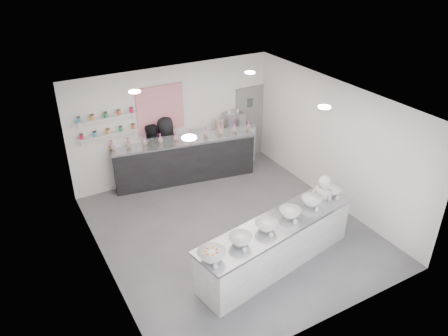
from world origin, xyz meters
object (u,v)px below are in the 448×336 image
(espresso_ledge, at_px, (230,146))
(espresso_machine, at_px, (233,121))
(woman_prep, at_px, (322,206))
(back_bar, at_px, (185,160))
(staff_right, at_px, (167,149))
(prep_counter, at_px, (277,244))
(staff_left, at_px, (152,154))

(espresso_ledge, bearing_deg, espresso_machine, 0.00)
(espresso_ledge, bearing_deg, woman_prep, -89.78)
(back_bar, distance_m, espresso_machine, 1.76)
(espresso_machine, distance_m, staff_right, 2.01)
(prep_counter, height_order, espresso_machine, espresso_machine)
(espresso_machine, xyz_separation_m, woman_prep, (-0.10, -3.87, -0.54))
(back_bar, bearing_deg, staff_right, 156.18)
(staff_left, bearing_deg, woman_prep, 97.89)
(woman_prep, distance_m, staff_left, 4.55)
(staff_left, xyz_separation_m, staff_right, (0.43, 0.00, 0.05))
(back_bar, relative_size, staff_right, 2.13)
(espresso_ledge, relative_size, staff_right, 0.83)
(back_bar, relative_size, espresso_ledge, 2.58)
(espresso_ledge, height_order, staff_left, staff_left)
(back_bar, height_order, woman_prep, woman_prep)
(prep_counter, height_order, back_bar, back_bar)
(prep_counter, bearing_deg, back_bar, 81.24)
(woman_prep, distance_m, staff_right, 4.36)
(back_bar, relative_size, woman_prep, 2.49)
(prep_counter, distance_m, espresso_ledge, 4.38)
(prep_counter, distance_m, woman_prep, 1.41)
(espresso_ledge, bearing_deg, prep_counter, -107.86)
(staff_right, bearing_deg, espresso_machine, -176.26)
(staff_left, bearing_deg, espresso_machine, 156.01)
(espresso_ledge, relative_size, woman_prep, 0.97)
(woman_prep, xyz_separation_m, staff_left, (-2.29, 3.94, 0.07))
(back_bar, xyz_separation_m, staff_right, (-0.37, 0.25, 0.30))
(woman_prep, bearing_deg, staff_left, 9.47)
(prep_counter, xyz_separation_m, staff_right, (-0.51, 4.24, 0.38))
(espresso_ledge, xyz_separation_m, woman_prep, (0.02, -3.87, 0.21))
(espresso_machine, xyz_separation_m, staff_left, (-2.39, 0.07, -0.47))
(espresso_machine, bearing_deg, prep_counter, -109.32)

